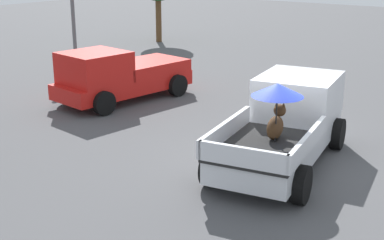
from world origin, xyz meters
TOP-DOWN VIEW (x-y plane):
  - ground_plane at (0.00, 0.00)m, footprint 80.00×80.00m
  - pickup_truck_main at (0.45, 0.08)m, footprint 5.30×2.97m
  - pickup_truck_red at (1.97, 7.06)m, footprint 4.99×2.65m

SIDE VIEW (x-z plane):
  - ground_plane at x=0.00m, z-range 0.00..0.00m
  - pickup_truck_red at x=1.97m, z-range -0.03..1.77m
  - pickup_truck_main at x=0.45m, z-range -0.14..2.06m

